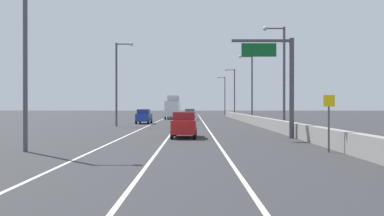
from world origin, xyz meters
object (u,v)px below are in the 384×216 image
overhead_sign_gantry (281,75)px  lamp_post_right_fifth (223,93)px  box_truck (172,108)px  speed_advisory_sign (328,119)px  car_gray_0 (189,114)px  car_blue_2 (143,116)px  car_green_3 (174,113)px  lamp_post_left_mid (117,78)px  lamp_post_left_near (29,44)px  lamp_post_right_second (280,71)px  car_red_1 (183,125)px  lamp_post_right_fourth (232,90)px  lamp_post_right_third (249,84)px

overhead_sign_gantry → lamp_post_right_fifth: 84.13m
box_truck → lamp_post_right_fifth: bearing=70.8°
speed_advisory_sign → car_gray_0: 55.86m
car_blue_2 → car_gray_0: bearing=70.1°
car_green_3 → lamp_post_left_mid: bearing=-97.6°
lamp_post_right_fifth → car_green_3: size_ratio=2.08×
lamp_post_left_near → lamp_post_left_mid: same height
lamp_post_right_fifth → car_blue_2: lamp_post_right_fifth is taller
lamp_post_right_second → car_green_3: bearing=103.5°
overhead_sign_gantry → speed_advisory_sign: bearing=-87.5°
lamp_post_right_second → car_gray_0: bearing=103.8°
speed_advisory_sign → lamp_post_left_near: bearing=178.6°
car_blue_2 → box_truck: bearing=82.3°
lamp_post_left_mid → lamp_post_right_fifth: bearing=75.1°
lamp_post_left_mid → car_red_1: 21.53m
lamp_post_right_fifth → car_green_3: 27.97m
lamp_post_left_near → box_truck: (5.04, 60.02, -3.75)m
car_blue_2 → lamp_post_right_second: bearing=-51.5°
lamp_post_right_fifth → lamp_post_left_near: same height
speed_advisory_sign → lamp_post_left_near: size_ratio=0.30×
speed_advisory_sign → car_red_1: bearing=125.1°
lamp_post_left_near → lamp_post_left_mid: bearing=90.2°
lamp_post_right_fifth → lamp_post_left_mid: (-16.99, -64.01, 0.00)m
lamp_post_right_fourth → car_red_1: bearing=-98.8°
car_green_3 → lamp_post_right_second: bearing=-76.5°
lamp_post_right_second → lamp_post_left_mid: size_ratio=1.00×
overhead_sign_gantry → lamp_post_left_near: bearing=-147.1°
car_red_1 → box_truck: (-2.97, 49.38, 1.00)m
lamp_post_right_third → lamp_post_left_mid: same height
car_gray_0 → car_blue_2: car_blue_2 is taller
overhead_sign_gantry → lamp_post_right_second: size_ratio=0.75×
car_blue_2 → car_green_3: (3.03, 31.20, 0.02)m
car_red_1 → car_green_3: car_green_3 is taller
lamp_post_right_fourth → box_truck: size_ratio=1.21×
lamp_post_right_fifth → lamp_post_right_second: bearing=-89.8°
car_gray_0 → car_blue_2: (-6.17, -17.07, 0.03)m
lamp_post_right_third → lamp_post_left_near: size_ratio=1.00×
car_gray_0 → car_red_1: (-0.21, -44.32, 0.04)m
speed_advisory_sign → car_red_1: size_ratio=0.63×
car_green_3 → overhead_sign_gantry: bearing=-80.2°
car_blue_2 → car_green_3: 31.35m
lamp_post_right_third → lamp_post_right_fourth: size_ratio=1.00×
lamp_post_right_second → car_gray_0: (-8.85, 35.96, -4.79)m
overhead_sign_gantry → lamp_post_left_near: lamp_post_left_near is taller
car_green_3 → box_truck: (-0.04, -9.06, 0.99)m
lamp_post_right_fourth → lamp_post_left_mid: size_ratio=1.00×
box_truck → lamp_post_right_fourth: bearing=36.8°
lamp_post_left_near → lamp_post_right_third: bearing=68.5°
overhead_sign_gantry → lamp_post_left_near: size_ratio=0.75×
lamp_post_right_fifth → speed_advisory_sign: bearing=-90.7°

